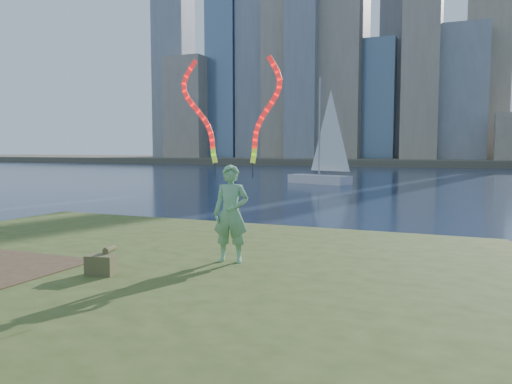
% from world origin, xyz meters
% --- Properties ---
extents(ground, '(320.00, 320.00, 0.00)m').
position_xyz_m(ground, '(0.00, 0.00, 0.00)').
color(ground, '#192640').
rests_on(ground, ground).
extents(grassy_knoll, '(20.00, 18.00, 0.80)m').
position_xyz_m(grassy_knoll, '(0.00, -2.30, 0.34)').
color(grassy_knoll, '#3A491A').
rests_on(grassy_knoll, ground).
extents(far_shore, '(320.00, 40.00, 1.20)m').
position_xyz_m(far_shore, '(0.00, 95.00, 0.60)').
color(far_shore, '#504A3A').
rests_on(far_shore, ground).
extents(woman_with_ribbons, '(2.12, 0.64, 4.24)m').
position_xyz_m(woman_with_ribbons, '(1.85, -0.76, 2.19)').
color(woman_with_ribbons, '#1D7D23').
rests_on(woman_with_ribbons, grassy_knoll).
extents(canvas_bag, '(0.54, 0.61, 0.46)m').
position_xyz_m(canvas_bag, '(0.19, -2.55, 0.99)').
color(canvas_bag, '#4C4E2B').
rests_on(canvas_bag, grassy_knoll).
extents(sailboat, '(5.95, 3.83, 9.15)m').
position_xyz_m(sailboat, '(-5.47, 32.41, 1.57)').
color(sailboat, silver).
rests_on(sailboat, ground).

